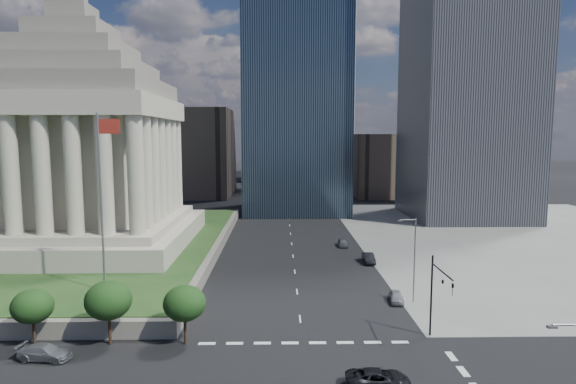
{
  "coord_description": "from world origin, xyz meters",
  "views": [
    {
      "loc": [
        -2.13,
        -29.22,
        19.33
      ],
      "look_at": [
        -1.28,
        20.43,
        13.56
      ],
      "focal_mm": 30.0,
      "sensor_mm": 36.0,
      "label": 1
    }
  ],
  "objects_px": {
    "street_lamp_north": "(413,255)",
    "parked_sedan_mid": "(369,258)",
    "traffic_signal_ne": "(438,289)",
    "pickup_truck": "(378,379)",
    "parked_sedan_near": "(396,297)",
    "flagpole": "(102,193)",
    "parked_sedan_far": "(343,243)",
    "suv_grey": "(45,352)",
    "war_memorial": "(78,123)"
  },
  "relations": [
    {
      "from": "flagpole",
      "to": "pickup_truck",
      "type": "bearing_deg",
      "value": -33.58
    },
    {
      "from": "traffic_signal_ne",
      "to": "pickup_truck",
      "type": "height_order",
      "value": "traffic_signal_ne"
    },
    {
      "from": "traffic_signal_ne",
      "to": "pickup_truck",
      "type": "xyz_separation_m",
      "value": [
        -7.05,
        -7.81,
        -4.55
      ]
    },
    {
      "from": "flagpole",
      "to": "parked_sedan_mid",
      "type": "xyz_separation_m",
      "value": [
        33.33,
        18.64,
        -12.39
      ]
    },
    {
      "from": "pickup_truck",
      "to": "parked_sedan_far",
      "type": "distance_m",
      "value": 47.92
    },
    {
      "from": "war_memorial",
      "to": "suv_grey",
      "type": "distance_m",
      "value": 43.91
    },
    {
      "from": "traffic_signal_ne",
      "to": "pickup_truck",
      "type": "relative_size",
      "value": 1.6
    },
    {
      "from": "suv_grey",
      "to": "parked_sedan_far",
      "type": "bearing_deg",
      "value": -29.61
    },
    {
      "from": "traffic_signal_ne",
      "to": "parked_sedan_mid",
      "type": "bearing_deg",
      "value": 91.98
    },
    {
      "from": "pickup_truck",
      "to": "parked_sedan_far",
      "type": "relative_size",
      "value": 1.27
    },
    {
      "from": "parked_sedan_near",
      "to": "pickup_truck",
      "type": "bearing_deg",
      "value": -101.18
    },
    {
      "from": "street_lamp_north",
      "to": "parked_sedan_far",
      "type": "distance_m",
      "value": 29.42
    },
    {
      "from": "parked_sedan_mid",
      "to": "traffic_signal_ne",
      "type": "bearing_deg",
      "value": -87.4
    },
    {
      "from": "pickup_truck",
      "to": "parked_sedan_mid",
      "type": "distance_m",
      "value": 37.24
    },
    {
      "from": "street_lamp_north",
      "to": "parked_sedan_near",
      "type": "bearing_deg",
      "value": 179.59
    },
    {
      "from": "traffic_signal_ne",
      "to": "parked_sedan_near",
      "type": "distance_m",
      "value": 12.26
    },
    {
      "from": "war_memorial",
      "to": "parked_sedan_near",
      "type": "bearing_deg",
      "value": -26.8
    },
    {
      "from": "war_memorial",
      "to": "parked_sedan_far",
      "type": "height_order",
      "value": "war_memorial"
    },
    {
      "from": "parked_sedan_near",
      "to": "war_memorial",
      "type": "bearing_deg",
      "value": 159.57
    },
    {
      "from": "suv_grey",
      "to": "parked_sedan_far",
      "type": "distance_m",
      "value": 53.1
    },
    {
      "from": "parked_sedan_mid",
      "to": "parked_sedan_near",
      "type": "bearing_deg",
      "value": -89.38
    },
    {
      "from": "parked_sedan_near",
      "to": "parked_sedan_mid",
      "type": "distance_m",
      "value": 17.62
    },
    {
      "from": "war_memorial",
      "to": "traffic_signal_ne",
      "type": "distance_m",
      "value": 60.0
    },
    {
      "from": "parked_sedan_far",
      "to": "flagpole",
      "type": "bearing_deg",
      "value": -134.46
    },
    {
      "from": "traffic_signal_ne",
      "to": "suv_grey",
      "type": "distance_m",
      "value": 35.5
    },
    {
      "from": "street_lamp_north",
      "to": "parked_sedan_near",
      "type": "xyz_separation_m",
      "value": [
        -1.83,
        0.01,
        -5.02
      ]
    },
    {
      "from": "traffic_signal_ne",
      "to": "suv_grey",
      "type": "relative_size",
      "value": 1.72
    },
    {
      "from": "parked_sedan_far",
      "to": "parked_sedan_mid",
      "type": "bearing_deg",
      "value": -75.61
    },
    {
      "from": "pickup_truck",
      "to": "parked_sedan_near",
      "type": "xyz_separation_m",
      "value": [
        6.05,
        19.13,
        -0.06
      ]
    },
    {
      "from": "flagpole",
      "to": "parked_sedan_far",
      "type": "distance_m",
      "value": 44.56
    },
    {
      "from": "suv_grey",
      "to": "parked_sedan_mid",
      "type": "relative_size",
      "value": 1.06
    },
    {
      "from": "street_lamp_north",
      "to": "parked_sedan_mid",
      "type": "xyz_separation_m",
      "value": [
        -1.83,
        17.64,
        -4.94
      ]
    },
    {
      "from": "parked_sedan_far",
      "to": "suv_grey",
      "type": "bearing_deg",
      "value": -124.89
    },
    {
      "from": "war_memorial",
      "to": "parked_sedan_far",
      "type": "distance_m",
      "value": 48.07
    },
    {
      "from": "parked_sedan_mid",
      "to": "parked_sedan_far",
      "type": "bearing_deg",
      "value": 103.39
    },
    {
      "from": "war_memorial",
      "to": "flagpole",
      "type": "relative_size",
      "value": 1.95
    },
    {
      "from": "war_memorial",
      "to": "parked_sedan_mid",
      "type": "height_order",
      "value": "war_memorial"
    },
    {
      "from": "flagpole",
      "to": "suv_grey",
      "type": "bearing_deg",
      "value": -93.4
    },
    {
      "from": "war_memorial",
      "to": "street_lamp_north",
      "type": "xyz_separation_m",
      "value": [
        47.33,
        -23.0,
        -15.74
      ]
    },
    {
      "from": "war_memorial",
      "to": "pickup_truck",
      "type": "xyz_separation_m",
      "value": [
        39.45,
        -42.11,
        -20.7
      ]
    },
    {
      "from": "flagpole",
      "to": "parked_sedan_near",
      "type": "distance_m",
      "value": 35.6
    },
    {
      "from": "flagpole",
      "to": "traffic_signal_ne",
      "type": "bearing_deg",
      "value": -16.71
    },
    {
      "from": "street_lamp_north",
      "to": "parked_sedan_near",
      "type": "relative_size",
      "value": 2.67
    },
    {
      "from": "flagpole",
      "to": "pickup_truck",
      "type": "height_order",
      "value": "flagpole"
    },
    {
      "from": "war_memorial",
      "to": "parked_sedan_near",
      "type": "xyz_separation_m",
      "value": [
        45.5,
        -22.99,
        -20.76
      ]
    },
    {
      "from": "street_lamp_north",
      "to": "suv_grey",
      "type": "bearing_deg",
      "value": -158.71
    },
    {
      "from": "street_lamp_north",
      "to": "parked_sedan_mid",
      "type": "bearing_deg",
      "value": 95.92
    },
    {
      "from": "flagpole",
      "to": "traffic_signal_ne",
      "type": "relative_size",
      "value": 2.5
    },
    {
      "from": "street_lamp_north",
      "to": "parked_sedan_far",
      "type": "relative_size",
      "value": 2.53
    },
    {
      "from": "flagpole",
      "to": "suv_grey",
      "type": "xyz_separation_m",
      "value": [
        -0.77,
        -13.0,
        -12.44
      ]
    }
  ]
}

